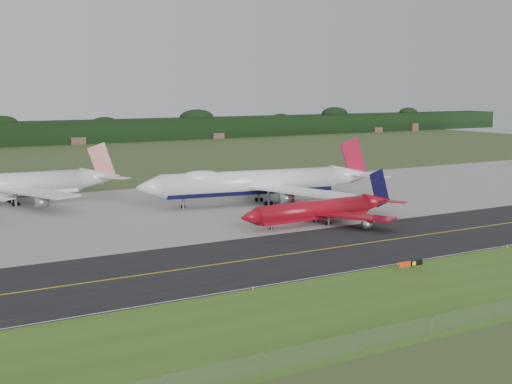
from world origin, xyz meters
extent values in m
plane|color=#344821|center=(0.00, 0.00, 0.00)|extent=(600.00, 600.00, 0.00)
cube|color=#375C1B|center=(0.00, -35.00, 0.01)|extent=(400.00, 30.00, 0.01)
cube|color=black|center=(0.00, -4.00, 0.01)|extent=(400.00, 32.00, 0.02)
cube|color=gray|center=(0.00, 51.00, 0.01)|extent=(400.00, 78.00, 0.01)
cube|color=gold|center=(0.00, -4.00, 0.03)|extent=(400.00, 0.40, 0.00)
cube|color=silver|center=(0.00, -19.50, 0.03)|extent=(400.00, 0.25, 0.00)
cube|color=black|center=(0.00, 275.00, 6.00)|extent=(700.00, 24.00, 12.00)
cylinder|color=white|center=(11.94, 47.68, 5.81)|extent=(47.57, 13.16, 6.00)
cube|color=black|center=(11.94, 47.68, 3.86)|extent=(45.01, 11.32, 2.10)
cone|color=white|center=(-14.30, 51.75, 5.81)|extent=(6.75, 6.83, 6.00)
cone|color=white|center=(41.42, 43.11, 6.26)|extent=(13.23, 7.83, 6.00)
ellipsoid|color=white|center=(-1.12, 49.71, 7.46)|extent=(12.87, 6.91, 3.82)
cube|color=white|center=(17.99, 33.23, 4.76)|extent=(15.63, 28.03, 0.51)
cube|color=white|center=(22.09, 59.62, 4.76)|extent=(21.95, 26.94, 0.51)
cube|color=#AD132D|center=(42.08, 43.00, 10.33)|extent=(8.59, 1.80, 12.42)
cylinder|color=gray|center=(14.44, 34.36, 3.12)|extent=(3.62, 2.99, 2.52)
cylinder|color=gray|center=(18.36, 59.62, 3.12)|extent=(3.62, 2.99, 2.52)
cylinder|color=gray|center=(18.01, 22.06, 3.12)|extent=(3.62, 2.99, 2.52)
cylinder|color=gray|center=(25.49, 70.26, 3.12)|extent=(3.62, 2.99, 2.52)
cylinder|color=black|center=(-5.79, 50.43, 0.54)|extent=(1.14, 0.65, 1.08)
cylinder|color=slate|center=(15.16, 43.84, 2.00)|extent=(0.96, 0.96, 4.01)
cylinder|color=black|center=(15.16, 43.84, 0.54)|extent=(1.15, 0.70, 1.08)
cylinder|color=slate|center=(16.18, 50.36, 2.00)|extent=(0.96, 0.96, 4.01)
cylinder|color=black|center=(16.18, 50.36, 0.54)|extent=(1.15, 0.70, 1.08)
cylinder|color=maroon|center=(10.27, 16.97, 3.28)|extent=(29.89, 5.20, 4.03)
cube|color=maroon|center=(10.27, 16.97, 1.98)|extent=(28.36, 4.13, 1.41)
cone|color=maroon|center=(-6.45, 16.31, 3.28)|extent=(3.87, 4.17, 4.03)
cone|color=maroon|center=(29.05, 17.71, 3.59)|extent=(8.00, 4.33, 4.03)
cube|color=maroon|center=(15.69, 8.89, 2.58)|extent=(12.36, 17.19, 0.45)
cube|color=maroon|center=(15.04, 25.45, 2.58)|extent=(11.36, 17.36, 0.45)
cube|color=black|center=(29.61, 17.74, 6.62)|extent=(6.36, 0.57, 9.16)
cylinder|color=gray|center=(15.55, 4.92, 1.48)|extent=(2.26, 1.78, 1.69)
cylinder|color=gray|center=(14.58, 29.40, 1.48)|extent=(2.26, 1.78, 1.69)
cylinder|color=black|center=(-1.03, 16.53, 0.36)|extent=(0.74, 0.35, 0.72)
cylinder|color=slate|center=(12.73, 14.85, 1.04)|extent=(0.59, 0.59, 2.08)
cylinder|color=black|center=(12.73, 14.85, 0.36)|extent=(0.74, 0.39, 0.72)
cylinder|color=slate|center=(12.56, 19.28, 1.04)|extent=(0.59, 0.59, 2.08)
cylinder|color=black|center=(12.56, 19.28, 0.36)|extent=(0.74, 0.39, 0.72)
cube|color=white|center=(-44.00, 78.95, 3.48)|extent=(39.48, 6.23, 2.01)
cone|color=silver|center=(-17.87, 77.67, 5.78)|extent=(11.19, 6.28, 5.75)
cube|color=silver|center=(-37.33, 66.76, 4.35)|extent=(15.88, 24.77, 0.52)
cube|color=silver|center=(-36.17, 90.44, 4.35)|extent=(17.67, 24.46, 0.52)
cube|color=red|center=(-17.23, 77.64, 9.51)|extent=(7.94, 0.85, 11.43)
cylinder|color=gray|center=(-37.96, 61.11, 2.78)|extent=(3.25, 2.56, 2.41)
cylinder|color=gray|center=(-36.24, 96.12, 2.78)|extent=(3.25, 2.56, 2.41)
cylinder|color=slate|center=(-40.84, 75.63, 1.81)|extent=(0.84, 0.84, 3.63)
cylinder|color=black|center=(-40.84, 75.63, 0.52)|extent=(1.06, 0.57, 1.03)
cylinder|color=slate|center=(-40.53, 81.95, 1.81)|extent=(0.84, 0.84, 3.63)
cylinder|color=black|center=(-40.53, 81.95, 0.52)|extent=(1.06, 0.57, 1.03)
cylinder|color=slate|center=(-0.73, -23.92, 0.35)|extent=(0.12, 0.12, 0.71)
cylinder|color=slate|center=(2.30, -24.08, 0.35)|extent=(0.12, 0.12, 0.71)
cube|color=#9C250C|center=(-0.43, -23.94, 1.16)|extent=(2.23, 0.30, 0.91)
cube|color=black|center=(1.49, -24.04, 1.16)|extent=(1.02, 0.23, 0.91)
cube|color=black|center=(2.70, -24.10, 1.16)|extent=(1.22, 0.24, 0.91)
cylinder|color=yellow|center=(-27.32, -20.50, 0.25)|extent=(0.16, 0.16, 0.50)
cylinder|color=yellow|center=(1.27, -20.50, 0.25)|extent=(0.16, 0.16, 0.50)
cylinder|color=yellow|center=(28.44, -20.50, 0.25)|extent=(0.16, 0.16, 0.50)
camera|label=1|loc=(-79.61, -109.37, 29.97)|focal=50.00mm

